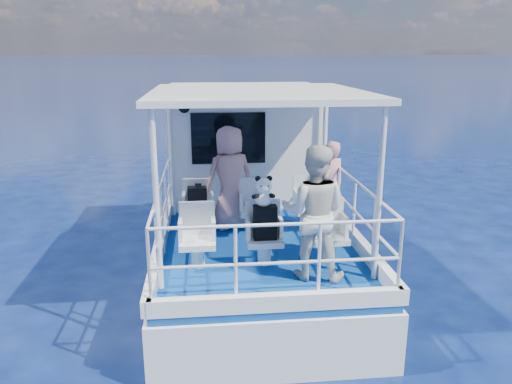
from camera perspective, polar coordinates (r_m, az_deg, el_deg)
ground at (r=8.30m, az=-0.02°, el=-10.81°), size 2000.00×2000.00×0.00m
hull at (r=9.20m, az=-0.67°, el=-8.06°), size 3.00×7.00×1.60m
deck at (r=8.89m, az=-0.69°, el=-3.03°), size 2.90×6.90×0.10m
cabin at (r=9.87m, az=-1.40°, el=5.72°), size 2.85×2.00×2.20m
canopy at (r=7.26m, az=0.14°, el=11.25°), size 3.00×3.20×0.08m
canopy_posts at (r=7.38m, az=0.18°, el=2.36°), size 2.77×2.97×2.20m
railings at (r=7.23m, az=0.45°, el=-2.86°), size 2.84×3.59×1.00m
seat_port_fwd at (r=8.03m, az=-6.58°, el=-3.41°), size 0.48×0.46×0.38m
seat_center_fwd at (r=8.06m, az=-0.17°, el=-3.22°), size 0.48×0.46×0.38m
seat_stbd_fwd at (r=8.20m, az=6.11°, el=-2.99°), size 0.48×0.46×0.38m
seat_port_aft at (r=6.81m, az=-6.66°, el=-6.96°), size 0.48×0.46×0.38m
seat_center_aft at (r=6.85m, az=0.94°, el=-6.70°), size 0.48×0.46×0.38m
seat_stbd_aft at (r=7.01m, az=8.31°, el=-6.35°), size 0.48×0.46×0.38m
passenger_port_fwd at (r=8.09m, az=-3.01°, el=1.65°), size 0.75×0.65×1.68m
passenger_stbd_fwd at (r=8.25m, az=8.41°, el=0.87°), size 0.61×0.49×1.44m
passenger_stbd_aft at (r=6.29m, az=6.61°, el=-2.36°), size 1.00×0.88×1.72m
backpack_port at (r=7.89m, az=-6.70°, el=-0.81°), size 0.30×0.17×0.39m
backpack_center at (r=6.66m, az=1.04°, el=-3.49°), size 0.31×0.17×0.46m
compact_camera at (r=7.81m, az=-6.61°, el=0.76°), size 0.10×0.06×0.06m
panda at (r=6.54m, az=0.88°, el=0.11°), size 0.26×0.22×0.40m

